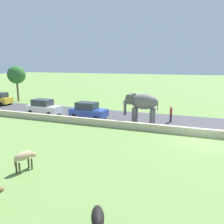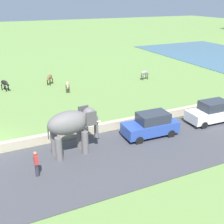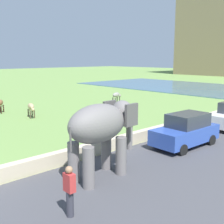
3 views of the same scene
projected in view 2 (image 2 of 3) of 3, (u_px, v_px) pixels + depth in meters
barrier_wall at (200, 108)px, 25.09m from camera, size 0.40×110.00×0.65m
elephant at (72, 125)px, 17.67m from camera, size 1.59×3.51×2.99m
person_beside_elephant at (36, 163)px, 15.72m from camera, size 0.36×0.22×1.63m
car_white at (212, 112)px, 22.67m from camera, size 1.91×4.06×1.80m
car_blue at (151, 125)px, 20.40m from camera, size 1.91×4.06×1.80m
cow_brown at (50, 78)px, 32.58m from camera, size 1.32×1.09×1.15m
cow_tan at (67, 84)px, 30.00m from camera, size 1.42×0.71×1.15m
cow_black at (5, 83)px, 30.45m from camera, size 1.39×0.92×1.15m
cow_grey at (145, 73)px, 34.56m from camera, size 0.65×1.42×1.15m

